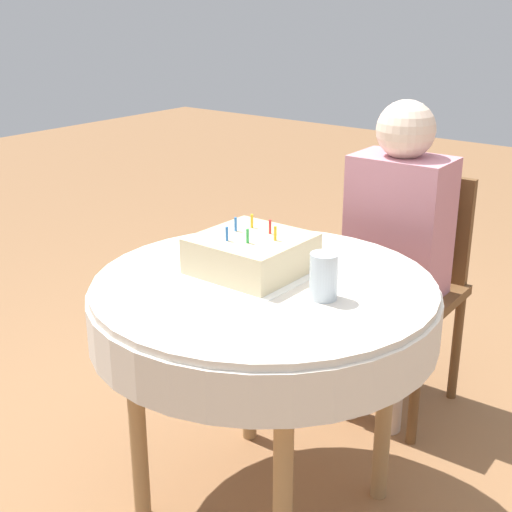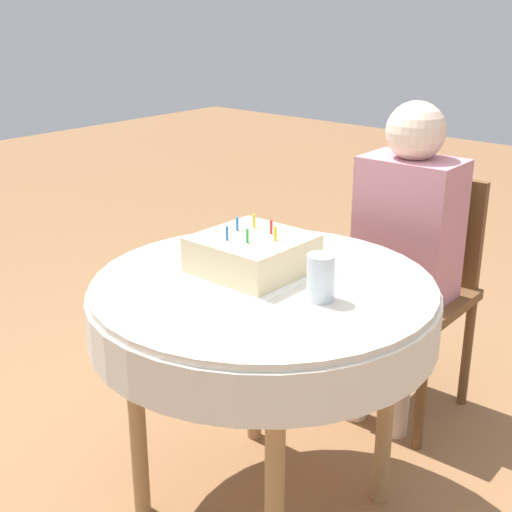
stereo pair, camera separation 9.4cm
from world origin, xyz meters
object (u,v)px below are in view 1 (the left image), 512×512
Objects in this scene: chair at (403,280)px; birthday_cake at (252,253)px; drinking_glass at (324,276)px; person at (396,232)px.

birthday_cake is (-0.09, -0.79, 0.31)m from chair.
birthday_cake reaches higher than chair.
drinking_glass is (0.27, -0.03, 0.01)m from birthday_cake.
chair is 0.90m from drinking_glass.
person is 9.48× the size of drinking_glass.
chair is 0.75× the size of person.
drinking_glass is at bearing -79.88° from chair.
chair is 0.23m from person.
drinking_glass is (0.18, -0.83, 0.32)m from chair.
birthday_cake is at bearing 172.54° from drinking_glass.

